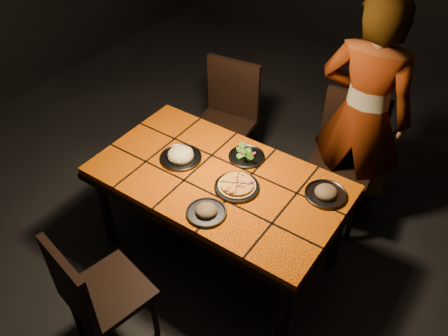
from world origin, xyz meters
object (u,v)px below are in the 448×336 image
Objects in this scene: dining_table at (219,186)px; chair_far_right at (345,152)px; diner at (363,116)px; plate_pizza at (237,186)px; chair_far_left at (227,113)px; chair_near at (93,293)px; plate_pasta at (181,156)px.

chair_far_right is at bearing 60.93° from dining_table.
plate_pizza is at bearing 63.26° from diner.
plate_pizza is at bearing -60.38° from chair_far_left.
diner is (1.05, 0.11, 0.33)m from chair_far_left.
dining_table is 1.11m from diner.
dining_table is at bearing -87.26° from chair_near.
plate_pasta reaches higher than plate_pizza.
diner is at bearing 47.16° from plate_pasta.
chair_far_right is (1.00, 0.07, 0.01)m from chair_far_left.
diner is (0.05, 0.04, 0.32)m from chair_far_right.
chair_far_left is 0.55× the size of diner.
dining_table is 0.90× the size of diner.
chair_near is 2.94× the size of plate_pizza.
chair_near is at bearing -116.92° from chair_far_right.
chair_far_right is at bearing 30.80° from diner.
dining_table is 5.11× the size of plate_pizza.
plate_pizza is (0.31, 0.96, 0.23)m from chair_near.
chair_far_right is 0.56× the size of diner.
plate_pizza is at bearing -3.14° from plate_pasta.
chair_far_right is at bearing -3.93° from chair_far_left.
plate_pasta is at bearing 43.18° from diner.
chair_far_right is at bearing -97.31° from chair_near.
plate_pizza reaches higher than dining_table.
chair_far_right is 1.00m from plate_pizza.
plate_pasta reaches higher than dining_table.
dining_table is 5.80× the size of plate_pasta.
chair_far_right is 0.32m from diner.
chair_far_left is 1.09m from plate_pizza.
chair_far_left reaches higher than chair_near.
chair_near reaches higher than dining_table.
dining_table is at bearing 55.41° from diner.
chair_far_right is 3.63× the size of plate_pasta.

